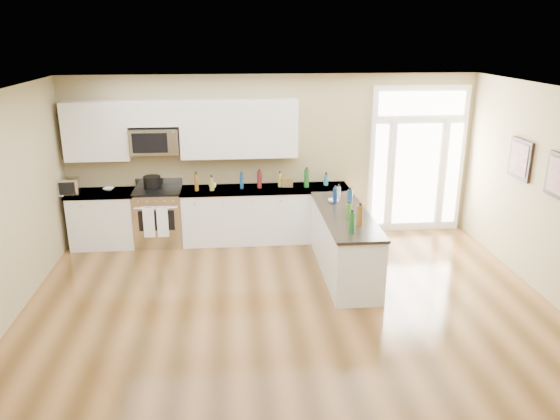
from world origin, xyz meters
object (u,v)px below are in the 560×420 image
at_px(kitchen_range, 159,217).
at_px(stockpot, 152,182).
at_px(toaster_oven, 69,186).
at_px(peninsula_cabinet, 344,245).

bearing_deg(kitchen_range, stockpot, 128.40).
bearing_deg(stockpot, toaster_oven, -171.12).
xyz_separation_m(kitchen_range, stockpot, (-0.09, 0.11, 0.58)).
relative_size(kitchen_range, stockpot, 3.73).
xyz_separation_m(stockpot, toaster_oven, (-1.30, -0.20, 0.01)).
relative_size(kitchen_range, toaster_oven, 3.47).
bearing_deg(peninsula_cabinet, toaster_oven, 162.36).
bearing_deg(stockpot, peninsula_cabinet, -27.71).
xyz_separation_m(peninsula_cabinet, toaster_oven, (-4.28, 1.36, 0.64)).
relative_size(peninsula_cabinet, toaster_oven, 7.45).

